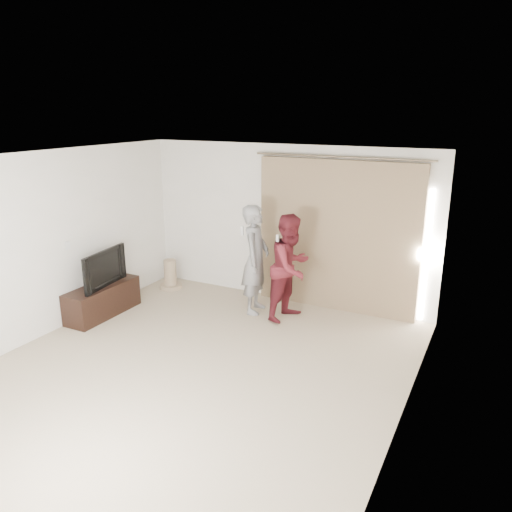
% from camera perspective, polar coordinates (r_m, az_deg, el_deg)
% --- Properties ---
extents(floor, '(5.50, 5.50, 0.00)m').
position_cam_1_polar(floor, '(6.48, -6.77, -12.63)').
color(floor, tan).
rests_on(floor, ground).
extents(wall_back, '(5.00, 0.04, 2.60)m').
position_cam_1_polar(wall_back, '(8.29, 3.45, 3.66)').
color(wall_back, white).
rests_on(wall_back, ground).
extents(wall_left, '(0.04, 5.50, 2.60)m').
position_cam_1_polar(wall_left, '(7.60, -23.06, 1.15)').
color(wall_left, white).
rests_on(wall_left, ground).
extents(ceiling, '(5.00, 5.50, 0.01)m').
position_cam_1_polar(ceiling, '(5.69, -7.66, 10.91)').
color(ceiling, silver).
rests_on(ceiling, wall_back).
extents(curtain, '(2.80, 0.11, 2.46)m').
position_cam_1_polar(curtain, '(7.94, 9.30, 2.18)').
color(curtain, '#9E8761').
rests_on(curtain, ground).
extents(tv_console, '(0.44, 1.28, 0.49)m').
position_cam_1_polar(tv_console, '(8.24, -17.12, -4.82)').
color(tv_console, black).
rests_on(tv_console, ground).
extents(tv, '(0.25, 1.00, 0.57)m').
position_cam_1_polar(tv, '(8.07, -17.44, -1.29)').
color(tv, black).
rests_on(tv, tv_console).
extents(scratching_post, '(0.40, 0.40, 0.53)m').
position_cam_1_polar(scratching_post, '(9.16, -9.75, -2.34)').
color(scratching_post, tan).
rests_on(scratching_post, ground).
extents(person_man, '(0.53, 0.70, 1.73)m').
position_cam_1_polar(person_man, '(7.82, -0.05, -0.38)').
color(person_man, gray).
rests_on(person_man, ground).
extents(person_woman, '(0.79, 0.92, 1.65)m').
position_cam_1_polar(person_woman, '(7.59, 4.00, -1.28)').
color(person_woman, maroon).
rests_on(person_woman, ground).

